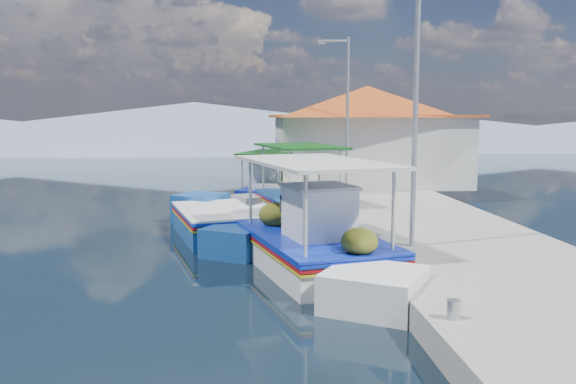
{
  "coord_description": "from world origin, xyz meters",
  "views": [
    {
      "loc": [
        0.72,
        -11.25,
        3.51
      ],
      "look_at": [
        1.97,
        5.94,
        1.3
      ],
      "focal_mm": 36.52,
      "sensor_mm": 36.0,
      "label": 1
    }
  ],
  "objects": [
    {
      "name": "quay",
      "position": [
        5.9,
        6.0,
        0.25
      ],
      "size": [
        5.0,
        44.0,
        0.5
      ],
      "primitive_type": "cube",
      "color": "#A19D96",
      "rests_on": "ground"
    },
    {
      "name": "mountain_ridge",
      "position": [
        6.54,
        56.0,
        2.04
      ],
      "size": [
        171.4,
        96.0,
        5.5
      ],
      "color": "gray",
      "rests_on": "ground"
    },
    {
      "name": "ground",
      "position": [
        0.0,
        0.0,
        0.0
      ],
      "size": [
        160.0,
        160.0,
        0.0
      ],
      "primitive_type": "plane",
      "color": "black",
      "rests_on": "ground"
    },
    {
      "name": "harbor_building",
      "position": [
        6.2,
        15.0,
        2.78
      ],
      "size": [
        10.49,
        10.49,
        4.4
      ],
      "color": "silver",
      "rests_on": "quay"
    },
    {
      "name": "caique_green_canopy",
      "position": [
        2.6,
        9.08,
        0.42
      ],
      "size": [
        3.26,
        7.39,
        2.82
      ],
      "rotation": [
        0.0,
        0.0,
        -0.21
      ],
      "color": "white",
      "rests_on": "ground"
    },
    {
      "name": "main_caique",
      "position": [
        2.29,
        2.03,
        0.54
      ],
      "size": [
        3.91,
        8.24,
        2.81
      ],
      "rotation": [
        0.0,
        0.0,
        -0.26
      ],
      "color": "white",
      "rests_on": "ground"
    },
    {
      "name": "lamp_post_near",
      "position": [
        4.51,
        2.0,
        3.85
      ],
      "size": [
        1.21,
        0.14,
        6.0
      ],
      "color": "#A5A8AD",
      "rests_on": "quay"
    },
    {
      "name": "caique_blue_hull",
      "position": [
        -0.13,
        5.86,
        0.34
      ],
      "size": [
        3.2,
        6.79,
        1.25
      ],
      "rotation": [
        0.0,
        0.0,
        -0.25
      ],
      "color": "#194E98",
      "rests_on": "ground"
    },
    {
      "name": "bollards",
      "position": [
        3.8,
        5.25,
        0.65
      ],
      "size": [
        0.2,
        17.2,
        0.3
      ],
      "color": "#A5A8AD",
      "rests_on": "quay"
    },
    {
      "name": "caique_far",
      "position": [
        1.77,
        12.77,
        0.43
      ],
      "size": [
        3.34,
        6.35,
        2.35
      ],
      "rotation": [
        0.0,
        0.0,
        0.32
      ],
      "color": "white",
      "rests_on": "ground"
    },
    {
      "name": "lamp_post_far",
      "position": [
        4.51,
        11.0,
        3.85
      ],
      "size": [
        1.21,
        0.14,
        6.0
      ],
      "color": "#A5A8AD",
      "rests_on": "quay"
    }
  ]
}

